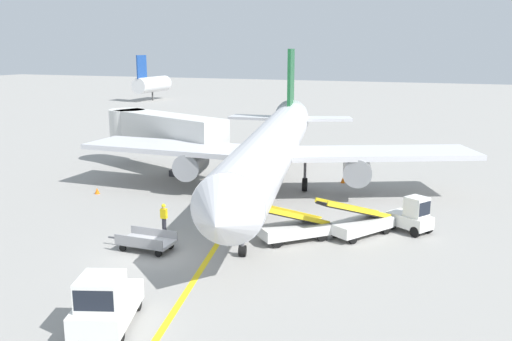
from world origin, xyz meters
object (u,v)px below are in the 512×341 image
object	(u,v)px
safety_cone_nose_left	(203,182)
pushback_tug	(105,303)
ground_crew_marshaller	(164,217)
safety_cone_wingtip_left	(97,191)
jet_bridge	(158,129)
baggage_cart_loaded	(146,241)
baggage_tug_near_wing	(412,216)
airliner	(273,147)
belt_loader_aft_hold	(360,222)
belt_loader_forward_hold	(293,227)
safety_cone_nose_right	(343,180)

from	to	relation	value
safety_cone_nose_left	pushback_tug	bearing A→B (deg)	-73.11
ground_crew_marshaller	safety_cone_wingtip_left	bearing A→B (deg)	146.66
jet_bridge	pushback_tug	bearing A→B (deg)	-63.54
baggage_cart_loaded	safety_cone_wingtip_left	bearing A→B (deg)	137.59
baggage_tug_near_wing	baggage_cart_loaded	size ratio (longest dim) A/B	0.72
airliner	belt_loader_aft_hold	xyz separation A→B (m)	(7.43, -6.63, -2.64)
jet_bridge	safety_cone_wingtip_left	bearing A→B (deg)	-90.30
pushback_tug	belt_loader_aft_hold	bearing A→B (deg)	63.28
pushback_tug	ground_crew_marshaller	bearing A→B (deg)	108.68
pushback_tug	safety_cone_nose_left	world-z (taller)	pushback_tug
airliner	ground_crew_marshaller	distance (m)	10.73
belt_loader_forward_hold	belt_loader_aft_hold	xyz separation A→B (m)	(3.24, 2.09, 0.00)
pushback_tug	safety_cone_wingtip_left	xyz separation A→B (m)	(-12.30, 16.11, -0.77)
ground_crew_marshaller	baggage_cart_loaded	bearing A→B (deg)	-79.02
belt_loader_forward_hold	safety_cone_wingtip_left	size ratio (longest dim) A/B	10.20
safety_cone_nose_left	airliner	bearing A→B (deg)	-9.23
jet_bridge	baggage_tug_near_wing	world-z (taller)	jet_bridge
jet_bridge	safety_cone_nose_right	world-z (taller)	jet_bridge
baggage_tug_near_wing	safety_cone_nose_right	distance (m)	11.92
safety_cone_nose_right	pushback_tug	bearing A→B (deg)	-97.52
airliner	pushback_tug	xyz separation A→B (m)	(0.54, -20.32, -2.42)
airliner	baggage_tug_near_wing	world-z (taller)	airliner
belt_loader_aft_hold	safety_cone_nose_right	size ratio (longest dim) A/B	11.13
belt_loader_forward_hold	airliner	bearing A→B (deg)	115.69
pushback_tug	belt_loader_forward_hold	bearing A→B (deg)	72.52
airliner	belt_loader_forward_hold	xyz separation A→B (m)	(4.20, -8.72, -2.64)
belt_loader_aft_hold	baggage_cart_loaded	size ratio (longest dim) A/B	1.30
airliner	safety_cone_nose_right	size ratio (longest dim) A/B	79.74
jet_bridge	safety_cone_nose_left	world-z (taller)	jet_bridge
pushback_tug	belt_loader_forward_hold	size ratio (longest dim) A/B	0.90
pushback_tug	belt_loader_aft_hold	world-z (taller)	belt_loader_aft_hold
airliner	belt_loader_forward_hold	size ratio (longest dim) A/B	7.82
belt_loader_forward_hold	safety_cone_wingtip_left	xyz separation A→B (m)	(-15.96, 4.51, -0.56)
jet_bridge	belt_loader_forward_hold	world-z (taller)	jet_bridge
airliner	belt_loader_forward_hold	distance (m)	10.03
pushback_tug	safety_cone_wingtip_left	size ratio (longest dim) A/B	9.13
pushback_tug	safety_cone_nose_right	world-z (taller)	pushback_tug
jet_bridge	belt_loader_aft_hold	size ratio (longest dim) A/B	2.64
airliner	safety_cone_nose_left	bearing A→B (deg)	170.77
belt_loader_aft_hold	safety_cone_nose_left	size ratio (longest dim) A/B	11.13
airliner	baggage_cart_loaded	world-z (taller)	airliner
airliner	jet_bridge	xyz separation A→B (m)	(-11.72, 4.30, 0.12)
belt_loader_forward_hold	ground_crew_marshaller	world-z (taller)	belt_loader_forward_hold
baggage_cart_loaded	safety_cone_wingtip_left	world-z (taller)	baggage_cart_loaded
baggage_tug_near_wing	baggage_cart_loaded	xyz separation A→B (m)	(-12.46, -7.84, -0.46)
jet_bridge	baggage_cart_loaded	bearing A→B (deg)	-61.38
safety_cone_wingtip_left	safety_cone_nose_right	bearing A→B (deg)	31.22
jet_bridge	safety_cone_nose_left	xyz separation A→B (m)	(5.79, -3.34, -3.32)
airliner	ground_crew_marshaller	bearing A→B (deg)	-106.39
belt_loader_forward_hold	ground_crew_marshaller	bearing A→B (deg)	-169.75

